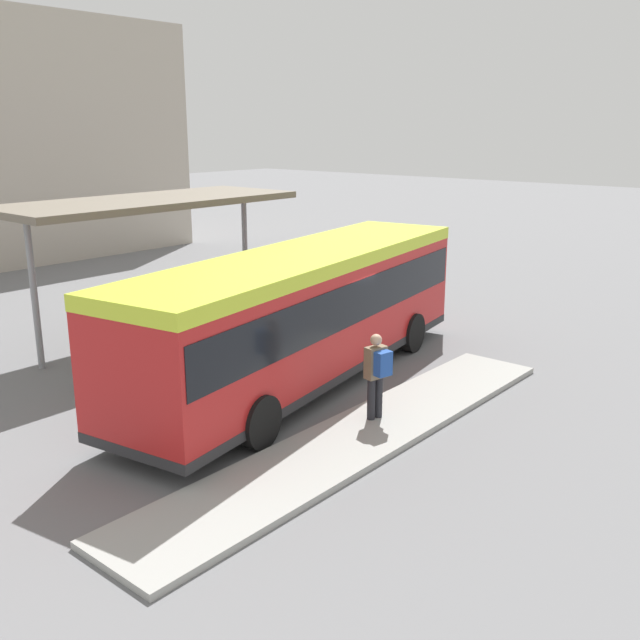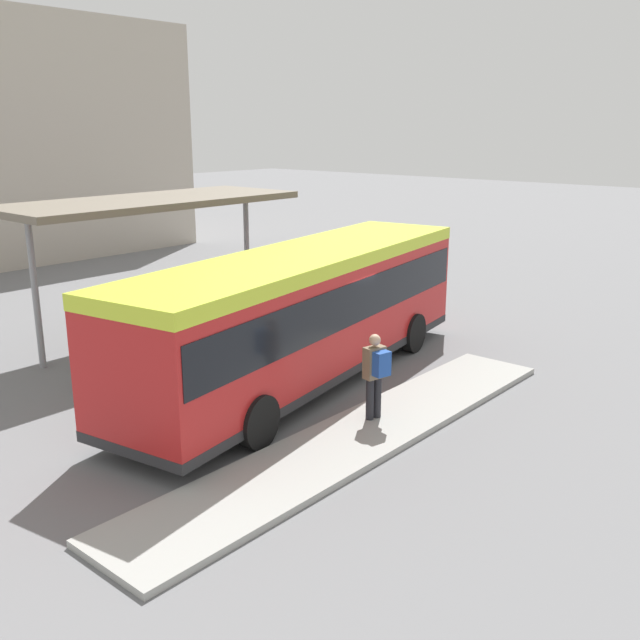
% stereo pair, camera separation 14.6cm
% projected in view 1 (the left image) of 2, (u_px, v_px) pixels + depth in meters
% --- Properties ---
extents(ground_plane, '(120.00, 120.00, 0.00)m').
position_uv_depth(ground_plane, '(305.00, 381.00, 16.42)').
color(ground_plane, slate).
extents(curb_island, '(11.13, 1.80, 0.12)m').
position_uv_depth(curb_island, '(363.00, 435.00, 13.44)').
color(curb_island, '#9E9E99').
rests_on(curb_island, ground_plane).
extents(city_bus, '(11.15, 4.16, 3.02)m').
position_uv_depth(city_bus, '(305.00, 307.00, 15.96)').
color(city_bus, red).
rests_on(city_bus, ground_plane).
extents(pedestrian_waiting, '(0.46, 0.50, 1.72)m').
position_uv_depth(pedestrian_waiting, '(377.00, 371.00, 13.78)').
color(pedestrian_waiting, '#232328').
rests_on(pedestrian_waiting, curb_island).
extents(bicycle_white, '(0.48, 1.72, 0.75)m').
position_uv_depth(bicycle_white, '(383.00, 285.00, 24.54)').
color(bicycle_white, black).
rests_on(bicycle_white, ground_plane).
extents(bicycle_green, '(0.48, 1.53, 0.66)m').
position_uv_depth(bicycle_green, '(364.00, 283.00, 25.08)').
color(bicycle_green, black).
rests_on(bicycle_green, ground_plane).
extents(station_shelter, '(8.12, 3.18, 3.84)m').
position_uv_depth(station_shelter, '(149.00, 204.00, 18.90)').
color(station_shelter, '#706656').
rests_on(station_shelter, ground_plane).
extents(potted_planter_near_shelter, '(0.72, 0.72, 1.23)m').
position_uv_depth(potted_planter_near_shelter, '(115.00, 356.00, 16.17)').
color(potted_planter_near_shelter, slate).
rests_on(potted_planter_near_shelter, ground_plane).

